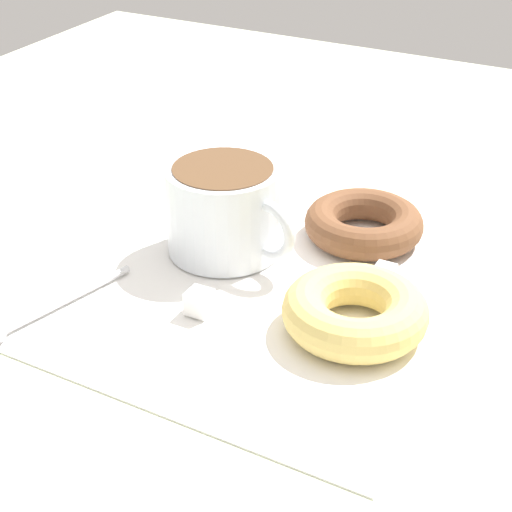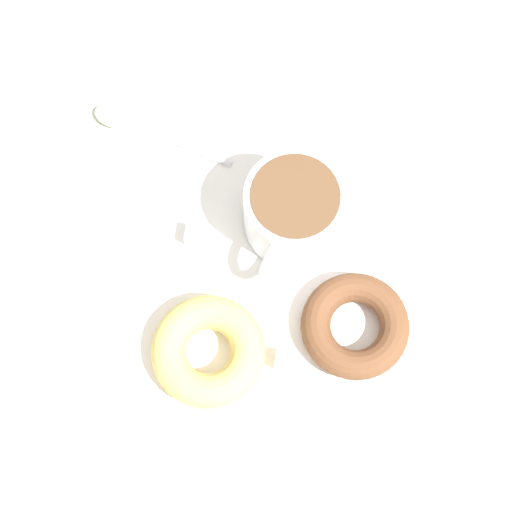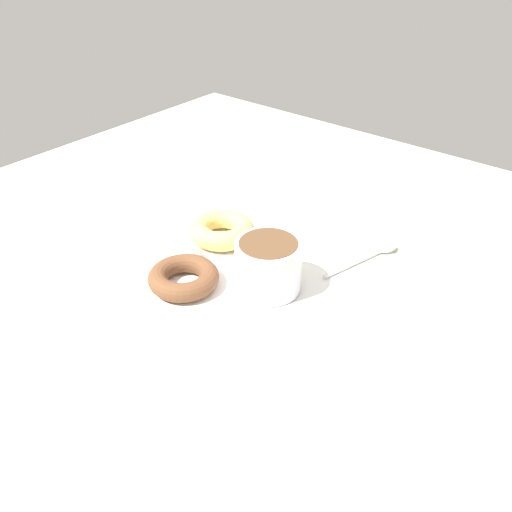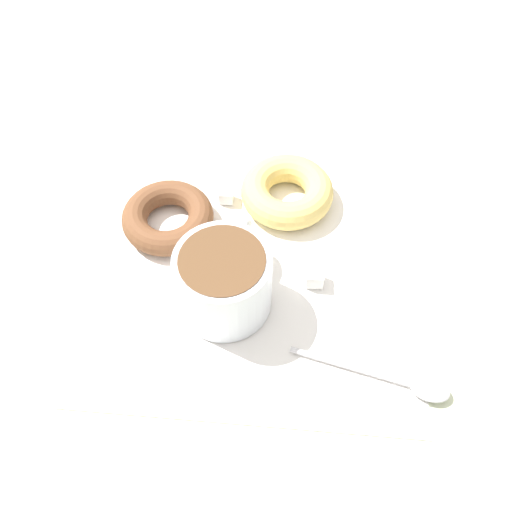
{
  "view_description": "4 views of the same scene",
  "coord_description": "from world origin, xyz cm",
  "views": [
    {
      "loc": [
        -23.88,
        51.67,
        35.75
      ],
      "look_at": [
        2.46,
        1.52,
        2.3
      ],
      "focal_mm": 60.0,
      "sensor_mm": 36.0,
      "label": 1
    },
    {
      "loc": [
        -19.98,
        -1.97,
        78.15
      ],
      "look_at": [
        2.46,
        1.52,
        2.3
      ],
      "focal_mm": 60.0,
      "sensor_mm": 36.0,
      "label": 2
    },
    {
      "loc": [
        46.47,
        -52.4,
        47.99
      ],
      "look_at": [
        2.46,
        1.52,
        2.3
      ],
      "focal_mm": 40.0,
      "sensor_mm": 36.0,
      "label": 3
    },
    {
      "loc": [
        36.29,
        3.68,
        49.44
      ],
      "look_at": [
        2.46,
        1.52,
        2.3
      ],
      "focal_mm": 40.0,
      "sensor_mm": 36.0,
      "label": 4
    }
  ],
  "objects": [
    {
      "name": "donut_far",
      "position": [
        -6.94,
        4.42,
        1.89
      ],
      "size": [
        10.39,
        10.39,
        3.18
      ],
      "primitive_type": "torus",
      "color": "#E5C66B",
      "rests_on": "napkin"
    },
    {
      "name": "ground_plane",
      "position": [
        0.0,
        0.0,
        -1.0
      ],
      "size": [
        120.0,
        120.0,
        2.0
      ],
      "primitive_type": "cube",
      "color": "beige"
    },
    {
      "name": "sugar_cube",
      "position": [
        3.93,
        7.62,
        1.18
      ],
      "size": [
        1.76,
        1.76,
        1.76
      ],
      "primitive_type": "cube",
      "color": "white",
      "rests_on": "napkin"
    },
    {
      "name": "spoon",
      "position": [
        14.56,
        15.82,
        0.69
      ],
      "size": [
        5.16,
        14.76,
        0.9
      ],
      "color": "silver",
      "rests_on": "napkin"
    },
    {
      "name": "donut_near_cup",
      "position": [
        -2.55,
        -8.4,
        1.68
      ],
      "size": [
        9.98,
        9.98,
        2.75
      ],
      "primitive_type": "torus",
      "color": "brown",
      "rests_on": "napkin"
    },
    {
      "name": "sugar_cube_extra",
      "position": [
        -6.65,
        -2.43,
        1.07
      ],
      "size": [
        1.54,
        1.54,
        1.54
      ],
      "primitive_type": "cube",
      "color": "white",
      "rests_on": "napkin"
    },
    {
      "name": "coffee_cup",
      "position": [
        6.73,
        -1.24,
        4.14
      ],
      "size": [
        11.97,
        9.24,
        7.38
      ],
      "color": "silver",
      "rests_on": "napkin"
    },
    {
      "name": "napkin",
      "position": [
        2.46,
        1.52,
        0.15
      ],
      "size": [
        34.26,
        34.26,
        0.3
      ],
      "primitive_type": "cube",
      "rotation": [
        0.0,
        0.0,
        -0.02
      ],
      "color": "white",
      "rests_on": "ground_plane"
    }
  ]
}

